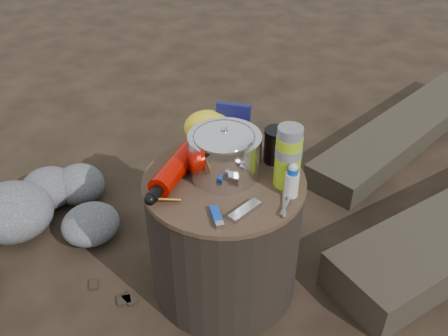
% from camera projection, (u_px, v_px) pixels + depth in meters
% --- Properties ---
extents(ground, '(60.00, 60.00, 0.00)m').
position_uv_depth(ground, '(224.00, 281.00, 1.68)').
color(ground, black).
rests_on(ground, ground).
extents(stump, '(0.48, 0.48, 0.44)m').
position_uv_depth(stump, '(224.00, 235.00, 1.55)').
color(stump, black).
rests_on(stump, ground).
extents(rock_ring, '(0.47, 1.02, 0.20)m').
position_uv_depth(rock_ring, '(18.00, 254.00, 1.65)').
color(rock_ring, '#55555A').
rests_on(rock_ring, ground).
extents(log_small, '(0.88, 1.26, 0.11)m').
position_uv_depth(log_small, '(406.00, 129.00, 2.40)').
color(log_small, '#322B21').
rests_on(log_small, ground).
extents(foil_windscreen, '(0.21, 0.21, 0.13)m').
position_uv_depth(foil_windscreen, '(225.00, 155.00, 1.42)').
color(foil_windscreen, silver).
rests_on(foil_windscreen, stump).
extents(camping_pot, '(0.17, 0.17, 0.17)m').
position_uv_depth(camping_pot, '(224.00, 154.00, 1.38)').
color(camping_pot, silver).
rests_on(camping_pot, stump).
extents(fuel_bottle, '(0.10, 0.28, 0.07)m').
position_uv_depth(fuel_bottle, '(175.00, 169.00, 1.41)').
color(fuel_bottle, '#B60A00').
rests_on(fuel_bottle, stump).
extents(thermos, '(0.07, 0.07, 0.18)m').
position_uv_depth(thermos, '(288.00, 157.00, 1.36)').
color(thermos, '#93B518').
rests_on(thermos, stump).
extents(travel_mug, '(0.07, 0.07, 0.11)m').
position_uv_depth(travel_mug, '(276.00, 146.00, 1.48)').
color(travel_mug, black).
rests_on(travel_mug, stump).
extents(stuff_sack, '(0.16, 0.13, 0.11)m').
position_uv_depth(stuff_sack, '(209.00, 128.00, 1.55)').
color(stuff_sack, yellow).
rests_on(stuff_sack, stump).
extents(food_pouch, '(0.11, 0.03, 0.14)m').
position_uv_depth(food_pouch, '(233.00, 124.00, 1.55)').
color(food_pouch, '#111148').
rests_on(food_pouch, stump).
extents(lighter, '(0.06, 0.08, 0.02)m').
position_uv_depth(lighter, '(216.00, 215.00, 1.29)').
color(lighter, '#0C3DB8').
rests_on(lighter, stump).
extents(multitool, '(0.08, 0.11, 0.01)m').
position_uv_depth(multitool, '(245.00, 211.00, 1.30)').
color(multitool, silver).
rests_on(multitool, stump).
extents(pot_grabber, '(0.03, 0.12, 0.01)m').
position_uv_depth(pot_grabber, '(284.00, 203.00, 1.33)').
color(pot_grabber, silver).
rests_on(pot_grabber, stump).
extents(squeeze_bottle, '(0.04, 0.04, 0.09)m').
position_uv_depth(squeeze_bottle, '(292.00, 182.00, 1.34)').
color(squeeze_bottle, silver).
rests_on(squeeze_bottle, stump).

